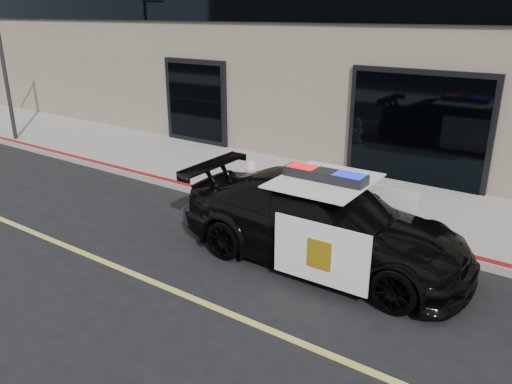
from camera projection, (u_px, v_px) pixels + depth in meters
The scene contains 5 objects.
ground at pixel (308, 346), 6.51m from camera, with size 120.00×120.00×0.00m, color black.
sidewalk_n at pixel (431, 215), 10.53m from camera, with size 60.00×3.50×0.15m, color gray.
police_car at pixel (323, 221), 8.50m from camera, with size 2.42×5.15×1.66m.
fire_hydrant at pixel (251, 178), 11.39m from camera, with size 0.37×0.52×0.82m.
street_light at pixel (1, 63), 15.65m from camera, with size 0.12×1.13×4.44m.
Camera 1 is at (2.55, -4.84, 4.12)m, focal length 35.00 mm.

